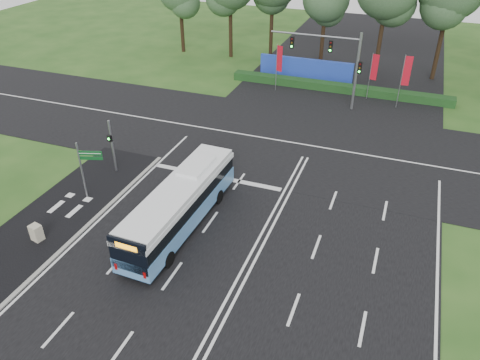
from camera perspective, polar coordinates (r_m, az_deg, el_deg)
name	(u,v)px	position (r m, az deg, el deg)	size (l,w,h in m)	color
ground	(261,235)	(27.85, 2.62, -6.66)	(120.00, 120.00, 0.00)	#254D19
road_main	(261,234)	(27.84, 2.62, -6.63)	(20.00, 120.00, 0.04)	black
road_cross	(309,146)	(37.65, 8.39, 4.18)	(120.00, 14.00, 0.05)	black
bike_path	(55,218)	(31.24, -21.65, -4.35)	(5.00, 18.00, 0.06)	black
kerb_strip	(87,226)	(29.83, -18.14, -5.37)	(0.25, 18.00, 0.12)	gray
city_bus	(180,205)	(27.78, -7.29, -3.01)	(2.58, 10.87, 3.10)	#5287BF
pedestrian_signal	(112,145)	(33.93, -15.35, 4.18)	(0.37, 0.44, 4.00)	gray
street_sign	(86,164)	(31.23, -18.30, 1.87)	(1.51, 0.55, 4.04)	gray
utility_cabinet	(36,233)	(29.52, -23.57, -5.94)	(0.63, 0.53, 1.05)	#BCB398
banner_flag_left	(279,61)	(47.21, 4.73, 14.23)	(0.66, 0.29, 4.69)	gray
banner_flag_mid	(373,70)	(46.62, 15.94, 12.78)	(0.66, 0.18, 4.54)	gray
banner_flag_right	(405,74)	(45.38, 19.49, 12.05)	(0.74, 0.15, 5.01)	gray
traffic_light_gantry	(338,58)	(43.65, 11.81, 14.41)	(8.41, 0.28, 7.00)	gray
hedge	(338,88)	(48.79, 11.88, 10.95)	(22.00, 1.20, 0.80)	#153C17
blue_hoarding	(306,69)	(51.55, 8.01, 13.28)	(10.00, 0.30, 2.20)	#2140B5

